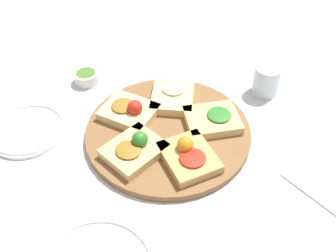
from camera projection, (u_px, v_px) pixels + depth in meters
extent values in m
plane|color=silver|center=(168.00, 135.00, 0.95)|extent=(3.00, 3.00, 0.00)
cylinder|color=brown|center=(168.00, 132.00, 0.95)|extent=(0.40, 0.40, 0.02)
cube|color=#E5C689|center=(129.00, 112.00, 0.97)|extent=(0.16, 0.14, 0.02)
ellipsoid|color=olive|center=(123.00, 105.00, 0.96)|extent=(0.07, 0.07, 0.01)
sphere|color=red|center=(135.00, 108.00, 0.95)|extent=(0.04, 0.04, 0.04)
cube|color=#DBB775|center=(134.00, 150.00, 0.88)|extent=(0.11, 0.13, 0.02)
ellipsoid|color=olive|center=(128.00, 150.00, 0.86)|extent=(0.06, 0.06, 0.01)
sphere|color=#2D7A28|center=(140.00, 139.00, 0.87)|extent=(0.04, 0.04, 0.04)
cube|color=tan|center=(189.00, 157.00, 0.86)|extent=(0.15, 0.14, 0.02)
ellipsoid|color=red|center=(193.00, 158.00, 0.84)|extent=(0.07, 0.07, 0.01)
sphere|color=orange|center=(185.00, 145.00, 0.86)|extent=(0.04, 0.04, 0.04)
cube|color=#DBB775|center=(212.00, 120.00, 0.95)|extent=(0.16, 0.16, 0.02)
ellipsoid|color=#2D7A28|center=(219.00, 115.00, 0.94)|extent=(0.08, 0.08, 0.01)
cube|color=#E5C689|center=(173.00, 97.00, 1.01)|extent=(0.16, 0.16, 0.02)
ellipsoid|color=beige|center=(173.00, 88.00, 1.01)|extent=(0.08, 0.08, 0.01)
cylinder|color=white|center=(28.00, 130.00, 0.96)|extent=(0.18, 0.18, 0.01)
torus|color=white|center=(27.00, 128.00, 0.95)|extent=(0.18, 0.18, 0.01)
cylinder|color=silver|center=(266.00, 80.00, 1.04)|extent=(0.07, 0.07, 0.08)
cube|color=white|center=(325.00, 179.00, 0.85)|extent=(0.15, 0.13, 0.01)
cylinder|color=silver|center=(87.00, 77.00, 1.09)|extent=(0.07, 0.07, 0.03)
cylinder|color=#4C7A33|center=(86.00, 74.00, 1.08)|extent=(0.05, 0.05, 0.01)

